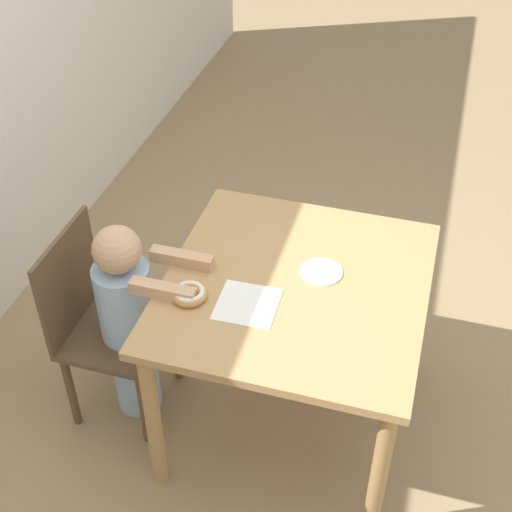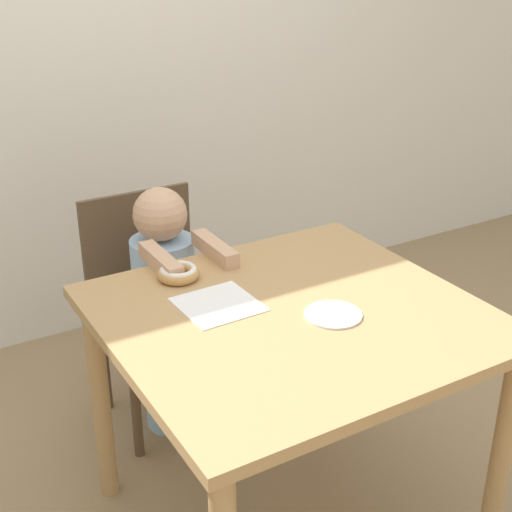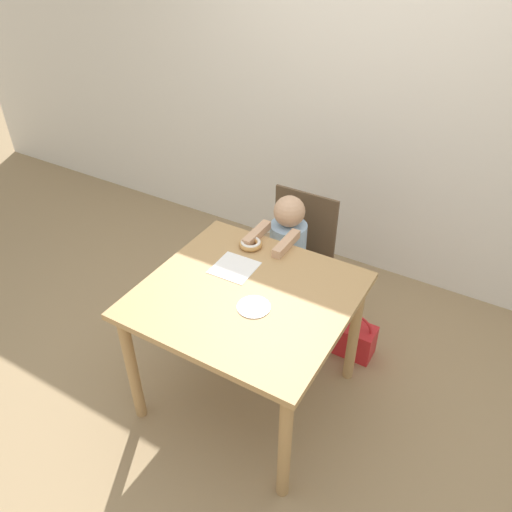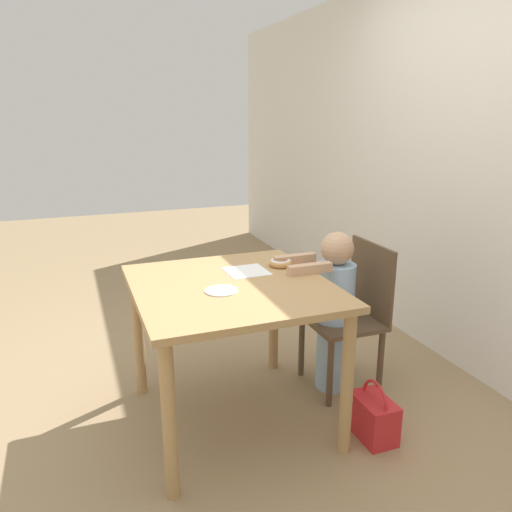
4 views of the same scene
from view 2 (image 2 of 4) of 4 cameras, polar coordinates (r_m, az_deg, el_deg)
The scene contains 8 objects.
wall_back at distance 3.20m, azimuth -12.97°, elevation 15.31°, with size 8.00×0.05×2.50m.
dining_table at distance 2.04m, azimuth 2.85°, elevation -7.12°, with size 1.01×0.96×0.77m.
chair at distance 2.69m, azimuth -8.17°, elevation -4.03°, with size 0.43×0.39×0.87m.
child_figure at distance 2.57m, azimuth -7.18°, elevation -4.25°, with size 0.24×0.45×0.95m.
donut at distance 2.17m, azimuth -6.23°, elevation -1.32°, with size 0.13×0.13×0.04m.
napkin at distance 2.02m, azimuth -3.05°, elevation -3.88°, with size 0.22×0.22×0.00m.
handbag at distance 2.95m, azimuth 2.65°, elevation -8.71°, with size 0.25×0.16×0.31m.
plate at distance 1.97m, azimuth 6.19°, elevation -4.67°, with size 0.16×0.16×0.01m.
Camera 2 is at (-0.97, -1.44, 1.73)m, focal length 50.00 mm.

